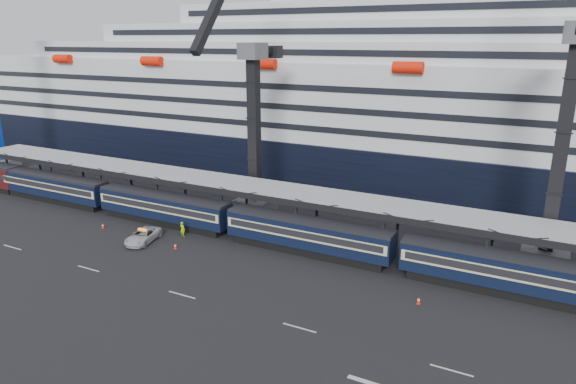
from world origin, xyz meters
name	(u,v)px	position (x,y,z in m)	size (l,w,h in m)	color
ground	(341,311)	(0.00, 0.00, 0.00)	(260.00, 260.00, 0.00)	black
lane_markings	(421,372)	(8.15, -5.23, 0.01)	(111.00, 4.27, 0.02)	beige
train	(336,239)	(-4.65, 10.00, 2.20)	(133.05, 3.00, 4.05)	black
canopy	(392,208)	(0.00, 14.00, 5.25)	(130.00, 6.25, 5.53)	#A0A3A9
cruise_ship	(448,106)	(-1.08, 45.99, 12.34)	(214.09, 28.84, 34.00)	black
crane_dark_near	(252,125)	(-20.00, 18.59, 11.93)	(4.50, 17.75, 35.08)	#53545B
crane_dark_mid	(563,139)	(15.00, 17.59, 13.36)	(4.50, 18.24, 39.64)	#53545B
pickup_truck	(143,236)	(-26.09, 4.04, 0.73)	(2.41, 5.23, 1.45)	#B7BABF
worker	(182,229)	(-23.13, 7.50, 0.93)	(0.68, 0.44, 1.86)	#A5D60B
traffic_cone_b	(103,226)	(-33.67, 5.16, 0.34)	(0.34, 0.34, 0.68)	#FB1E07
traffic_cone_c	(175,246)	(-21.57, 4.24, 0.34)	(0.34, 0.34, 0.69)	#FB1E07
traffic_cone_d	(419,300)	(5.56, 4.41, 0.36)	(0.36, 0.36, 0.72)	#FB1E07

